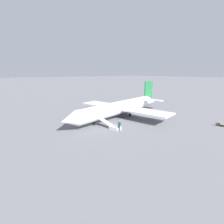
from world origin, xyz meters
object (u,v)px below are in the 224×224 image
at_px(boarding_stairs, 113,127).
at_px(luggage_cart, 224,123).
at_px(passenger, 119,125).
at_px(airplane_main, 122,107).

distance_m(boarding_stairs, luggage_cart, 19.51).
bearing_deg(boarding_stairs, passenger, 176.44).
xyz_separation_m(airplane_main, passenger, (6.30, 6.67, -1.08)).
relative_size(passenger, luggage_cart, 0.71).
bearing_deg(boarding_stairs, airplane_main, -62.68).
height_order(passenger, luggage_cart, passenger).
height_order(airplane_main, boarding_stairs, airplane_main).
distance_m(airplane_main, passenger, 9.23).
relative_size(airplane_main, boarding_stairs, 6.79).
bearing_deg(airplane_main, luggage_cart, 110.20).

